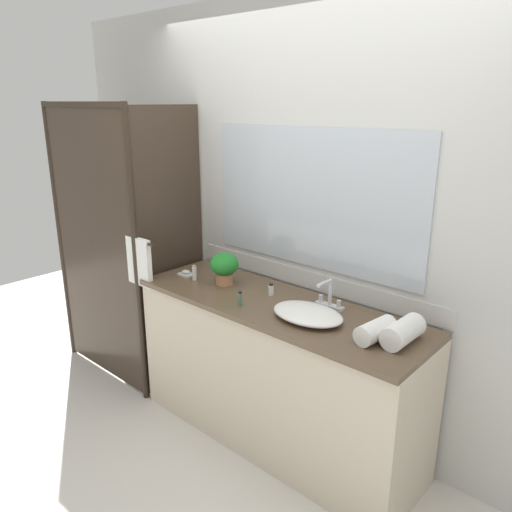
# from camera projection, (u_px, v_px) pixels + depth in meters

# --- Properties ---
(ground_plane) EXTENTS (8.00, 8.00, 0.00)m
(ground_plane) POSITION_uv_depth(u_px,v_px,m) (274.00, 436.00, 3.09)
(ground_plane) COLOR silver
(wall_back_with_mirror) EXTENTS (4.40, 0.06, 2.60)m
(wall_back_with_mirror) POSITION_uv_depth(u_px,v_px,m) (313.00, 224.00, 2.94)
(wall_back_with_mirror) COLOR silver
(wall_back_with_mirror) RESTS_ON ground_plane
(vanity_cabinet) EXTENTS (1.80, 0.58, 0.90)m
(vanity_cabinet) POSITION_uv_depth(u_px,v_px,m) (276.00, 372.00, 2.96)
(vanity_cabinet) COLOR beige
(vanity_cabinet) RESTS_ON ground_plane
(shower_enclosure) EXTENTS (1.20, 0.59, 2.00)m
(shower_enclosure) POSITION_uv_depth(u_px,v_px,m) (118.00, 246.00, 3.46)
(shower_enclosure) COLOR #2D2319
(shower_enclosure) RESTS_ON ground_plane
(sink_basin) EXTENTS (0.40, 0.28, 0.06)m
(sink_basin) POSITION_uv_depth(u_px,v_px,m) (308.00, 314.00, 2.60)
(sink_basin) COLOR white
(sink_basin) RESTS_ON vanity_cabinet
(faucet) EXTENTS (0.17, 0.14, 0.17)m
(faucet) POSITION_uv_depth(u_px,v_px,m) (329.00, 298.00, 2.74)
(faucet) COLOR silver
(faucet) RESTS_ON vanity_cabinet
(potted_plant) EXTENTS (0.18, 0.18, 0.21)m
(potted_plant) POSITION_uv_depth(u_px,v_px,m) (224.00, 266.00, 3.07)
(potted_plant) COLOR #B77A51
(potted_plant) RESTS_ON vanity_cabinet
(soap_dish) EXTENTS (0.10, 0.07, 0.04)m
(soap_dish) POSITION_uv_depth(u_px,v_px,m) (186.00, 273.00, 3.26)
(soap_dish) COLOR silver
(soap_dish) RESTS_ON vanity_cabinet
(amenity_bottle_conditioner) EXTENTS (0.02, 0.02, 0.09)m
(amenity_bottle_conditioner) POSITION_uv_depth(u_px,v_px,m) (240.00, 299.00, 2.77)
(amenity_bottle_conditioner) COLOR #4C7056
(amenity_bottle_conditioner) RESTS_ON vanity_cabinet
(amenity_bottle_shampoo) EXTENTS (0.03, 0.03, 0.10)m
(amenity_bottle_shampoo) POSITION_uv_depth(u_px,v_px,m) (194.00, 273.00, 3.17)
(amenity_bottle_shampoo) COLOR silver
(amenity_bottle_shampoo) RESTS_ON vanity_cabinet
(amenity_bottle_body_wash) EXTENTS (0.03, 0.03, 0.07)m
(amenity_bottle_body_wash) POSITION_uv_depth(u_px,v_px,m) (271.00, 290.00, 2.92)
(amenity_bottle_body_wash) COLOR white
(amenity_bottle_body_wash) RESTS_ON vanity_cabinet
(rolled_towel_near_edge) EXTENTS (0.12, 0.25, 0.12)m
(rolled_towel_near_edge) POSITION_uv_depth(u_px,v_px,m) (403.00, 332.00, 2.33)
(rolled_towel_near_edge) COLOR white
(rolled_towel_near_edge) RESTS_ON vanity_cabinet
(rolled_towel_middle) EXTENTS (0.13, 0.23, 0.10)m
(rolled_towel_middle) POSITION_uv_depth(u_px,v_px,m) (376.00, 331.00, 2.36)
(rolled_towel_middle) COLOR white
(rolled_towel_middle) RESTS_ON vanity_cabinet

